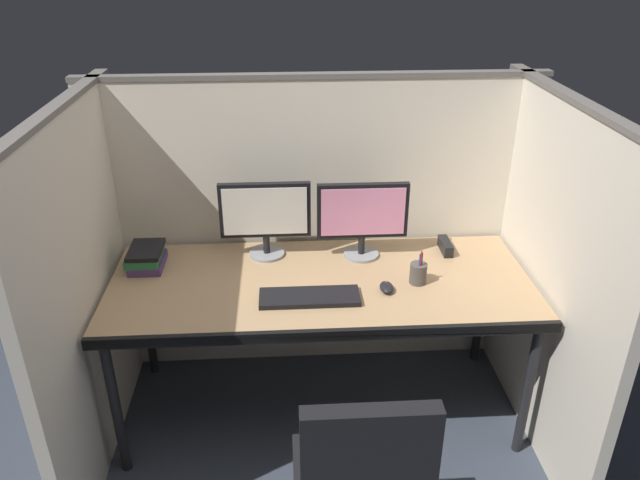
# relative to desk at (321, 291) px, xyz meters

# --- Properties ---
(ground_plane) EXTENTS (8.00, 8.00, 0.00)m
(ground_plane) POSITION_rel_desk_xyz_m (0.00, -0.29, -0.69)
(ground_plane) COLOR #383F4C
(cubicle_partition_rear) EXTENTS (2.21, 0.06, 1.57)m
(cubicle_partition_rear) POSITION_rel_desk_xyz_m (0.00, 0.46, 0.10)
(cubicle_partition_rear) COLOR beige
(cubicle_partition_rear) RESTS_ON ground
(cubicle_partition_left) EXTENTS (0.06, 1.41, 1.57)m
(cubicle_partition_left) POSITION_rel_desk_xyz_m (-0.99, -0.09, 0.10)
(cubicle_partition_left) COLOR beige
(cubicle_partition_left) RESTS_ON ground
(cubicle_partition_right) EXTENTS (0.06, 1.41, 1.57)m
(cubicle_partition_right) POSITION_rel_desk_xyz_m (0.99, -0.09, 0.10)
(cubicle_partition_right) COLOR beige
(cubicle_partition_right) RESTS_ON ground
(desk) EXTENTS (1.90, 0.80, 0.74)m
(desk) POSITION_rel_desk_xyz_m (0.00, 0.00, 0.00)
(desk) COLOR tan
(desk) RESTS_ON ground
(monitor_left) EXTENTS (0.43, 0.17, 0.37)m
(monitor_left) POSITION_rel_desk_xyz_m (-0.25, 0.27, 0.27)
(monitor_left) COLOR gray
(monitor_left) RESTS_ON desk
(monitor_right) EXTENTS (0.43, 0.17, 0.37)m
(monitor_right) POSITION_rel_desk_xyz_m (0.21, 0.24, 0.27)
(monitor_right) COLOR gray
(monitor_right) RESTS_ON desk
(keyboard_main) EXTENTS (0.43, 0.15, 0.02)m
(keyboard_main) POSITION_rel_desk_xyz_m (-0.06, -0.14, 0.06)
(keyboard_main) COLOR black
(keyboard_main) RESTS_ON desk
(computer_mouse) EXTENTS (0.06, 0.10, 0.04)m
(computer_mouse) POSITION_rel_desk_xyz_m (0.28, -0.09, 0.07)
(computer_mouse) COLOR black
(computer_mouse) RESTS_ON desk
(pen_cup) EXTENTS (0.08, 0.08, 0.17)m
(pen_cup) POSITION_rel_desk_xyz_m (0.43, -0.03, 0.10)
(pen_cup) COLOR #4C4742
(pen_cup) RESTS_ON desk
(red_stapler) EXTENTS (0.04, 0.15, 0.06)m
(red_stapler) POSITION_rel_desk_xyz_m (0.63, 0.26, 0.08)
(red_stapler) COLOR black
(red_stapler) RESTS_ON desk
(book_stack) EXTENTS (0.16, 0.21, 0.10)m
(book_stack) POSITION_rel_desk_xyz_m (-0.81, 0.19, 0.10)
(book_stack) COLOR #4C3366
(book_stack) RESTS_ON desk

